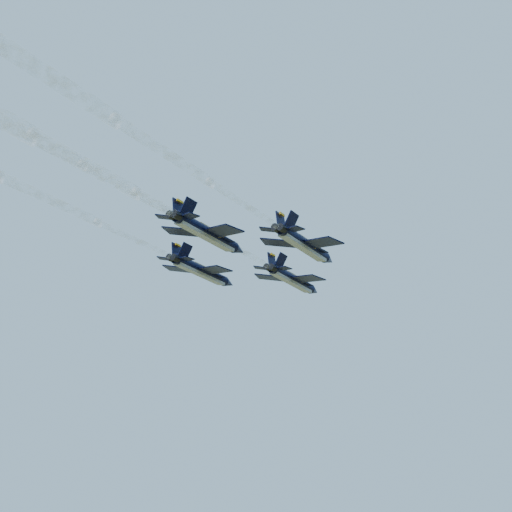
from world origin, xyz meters
The scene contains 6 objects.
jet_lead centered at (1.28, 11.34, 106.95)m, with size 14.60×19.07×4.73m.
jet_left centered at (-11.27, -1.06, 106.95)m, with size 14.60×19.07×4.73m.
jet_right centered at (10.83, -4.52, 106.95)m, with size 14.60×19.07×4.73m.
jet_slot centered at (-0.53, -16.11, 106.95)m, with size 14.60×19.07×4.73m.
smoke_trail_lead centered at (-3.27, -42.81, 106.99)m, with size 7.90×70.78×2.75m.
smoke_trail_right centered at (6.27, -58.68, 106.99)m, with size 7.90×70.78×2.75m.
Camera 1 is at (49.63, -94.30, 69.53)m, focal length 45.00 mm.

